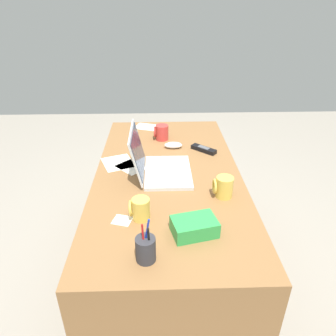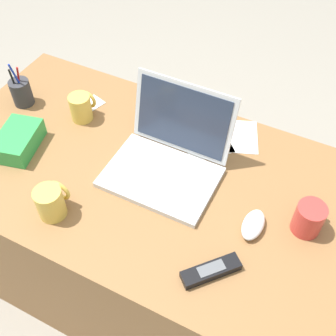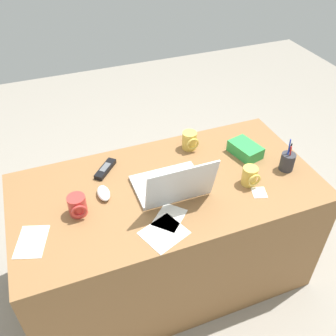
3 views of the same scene
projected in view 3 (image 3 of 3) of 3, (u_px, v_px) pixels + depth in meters
ground_plane at (167, 272)px, 2.28m from camera, size 6.00×6.00×0.00m
desk at (167, 234)px, 2.05m from camera, size 1.51×0.76×0.71m
laptop at (173, 185)px, 1.76m from camera, size 0.34×0.30×0.25m
computer_mouse at (104, 193)px, 1.76m from camera, size 0.06×0.11×0.04m
coffee_mug_white at (190, 141)px, 2.03m from camera, size 0.08×0.09×0.10m
coffee_mug_tall at (250, 176)px, 1.81m from camera, size 0.07×0.09×0.10m
coffee_mug_spare at (77, 206)px, 1.65m from camera, size 0.08×0.09×0.10m
cordless_phone at (105, 169)px, 1.91m from camera, size 0.14×0.15×0.03m
pen_holder at (287, 161)px, 1.89m from camera, size 0.07×0.07×0.18m
snack_bag at (245, 150)px, 2.00m from camera, size 0.15×0.19×0.06m
paper_note_near_laptop at (164, 233)px, 1.59m from camera, size 0.22×0.21×0.00m
paper_note_left at (169, 217)px, 1.66m from camera, size 0.19×0.19×0.00m
paper_note_right at (32, 242)px, 1.55m from camera, size 0.17×0.20×0.00m
paper_note_front at (259, 192)px, 1.79m from camera, size 0.09×0.09×0.00m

